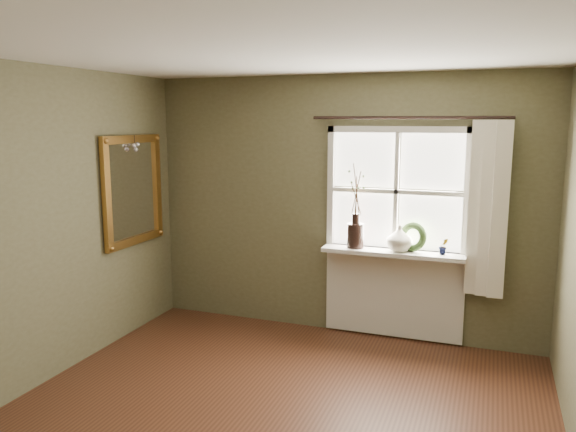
{
  "coord_description": "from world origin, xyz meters",
  "views": [
    {
      "loc": [
        1.42,
        -3.16,
        2.16
      ],
      "look_at": [
        -0.31,
        1.55,
        1.3
      ],
      "focal_mm": 35.0,
      "sensor_mm": 36.0,
      "label": 1
    }
  ],
  "objects_px": {
    "dark_jug": "(355,236)",
    "gilt_mirror": "(133,190)",
    "wreath": "(413,240)",
    "cream_vase": "(399,238)"
  },
  "relations": [
    {
      "from": "dark_jug",
      "to": "wreath",
      "type": "distance_m",
      "value": 0.55
    },
    {
      "from": "wreath",
      "to": "cream_vase",
      "type": "bearing_deg",
      "value": -139.78
    },
    {
      "from": "cream_vase",
      "to": "wreath",
      "type": "height_order",
      "value": "wreath"
    },
    {
      "from": "cream_vase",
      "to": "gilt_mirror",
      "type": "height_order",
      "value": "gilt_mirror"
    },
    {
      "from": "wreath",
      "to": "gilt_mirror",
      "type": "height_order",
      "value": "gilt_mirror"
    },
    {
      "from": "dark_jug",
      "to": "wreath",
      "type": "height_order",
      "value": "wreath"
    },
    {
      "from": "dark_jug",
      "to": "wreath",
      "type": "relative_size",
      "value": 0.84
    },
    {
      "from": "dark_jug",
      "to": "wreath",
      "type": "xyz_separation_m",
      "value": [
        0.55,
        0.04,
        -0.01
      ]
    },
    {
      "from": "cream_vase",
      "to": "wreath",
      "type": "relative_size",
      "value": 0.88
    },
    {
      "from": "dark_jug",
      "to": "gilt_mirror",
      "type": "relative_size",
      "value": 0.22
    }
  ]
}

